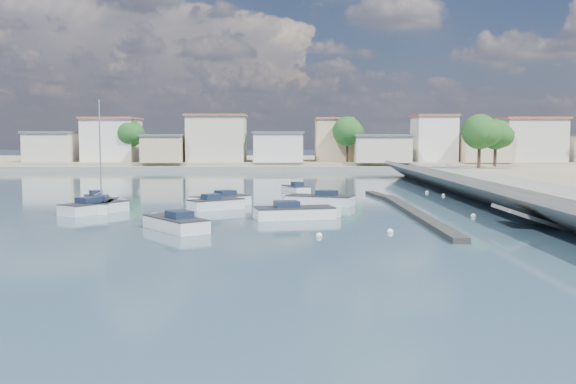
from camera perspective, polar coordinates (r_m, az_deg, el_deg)
The scene contains 17 objects.
ground at distance 78.03m, azimuth 1.78°, elevation 0.64°, with size 400.00×400.00×0.00m, color #2B4456.
seawall_walkway at distance 55.23m, azimuth 22.36°, elevation -0.61°, with size 5.00×90.00×1.80m, color slate.
breakwater at distance 51.67m, azimuth 10.50°, elevation -1.49°, with size 2.00×31.02×0.35m.
far_shore_land at distance 129.89m, azimuth 0.99°, elevation 2.69°, with size 160.00×40.00×1.40m, color gray.
far_shore_quay at distance 108.93m, azimuth 1.22°, elevation 2.09°, with size 160.00×2.50×0.80m, color slate.
far_town at distance 115.46m, azimuth 6.49°, elevation 4.47°, with size 113.01×12.80×8.35m.
shore_trees at distance 106.45m, azimuth 5.78°, elevation 5.13°, with size 74.56×38.32×7.92m.
motorboat_a at distance 41.36m, azimuth -10.14°, elevation -2.80°, with size 4.82×5.44×1.48m.
motorboat_b at distance 52.38m, azimuth -6.18°, elevation -1.12°, with size 4.62×4.01×1.48m.
motorboat_c at distance 55.49m, azimuth 2.58°, elevation -0.75°, with size 6.40×4.03×1.48m.
motorboat_d at distance 55.02m, azimuth -6.25°, elevation -0.83°, with size 5.21×4.85×1.48m.
motorboat_e at distance 51.75m, azimuth -16.60°, elevation -1.37°, with size 4.66×5.56×1.48m.
motorboat_f at distance 65.85m, azimuth 0.61°, elevation 0.16°, with size 3.03×4.39×1.48m.
motorboat_g at distance 56.98m, azimuth -16.56°, elevation -0.80°, with size 3.19×4.10×1.48m.
motorboat_h at distance 46.34m, azimuth 0.94°, elevation -1.89°, with size 6.47×3.45×1.48m.
sailboat at distance 53.31m, azimuth -16.19°, elevation -1.14°, with size 2.38×6.17×9.00m.
mooring_buoys at distance 52.87m, azimuth 8.76°, elevation -1.45°, with size 19.40×29.43×0.40m.
Camera 1 is at (-2.67, -37.76, 5.93)m, focal length 40.00 mm.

